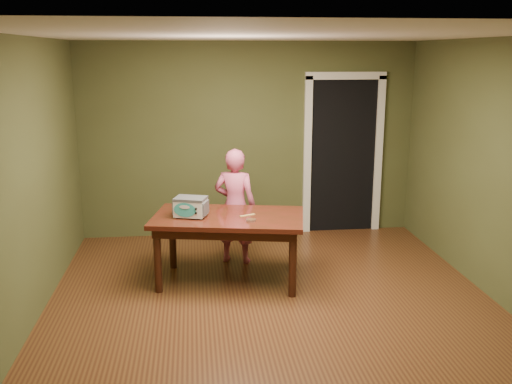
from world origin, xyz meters
TOP-DOWN VIEW (x-y plane):
  - floor at (0.00, 0.00)m, footprint 5.00×5.00m
  - room_shell at (0.00, 0.00)m, footprint 4.52×5.02m
  - doorway at (1.30, 2.78)m, footprint 1.10×0.66m
  - dining_table at (-0.39, 0.79)m, footprint 1.74×1.19m
  - toy_oven at (-0.79, 0.79)m, footprint 0.39×0.32m
  - baking_pan at (-0.18, 0.56)m, footprint 0.10×0.10m
  - spatula at (-0.19, 0.76)m, footprint 0.17×0.10m
  - child at (-0.28, 1.40)m, footprint 0.58×0.47m

SIDE VIEW (x-z plane):
  - floor at x=0.00m, z-range 0.00..0.00m
  - dining_table at x=-0.39m, z-range 0.28..1.03m
  - child at x=-0.28m, z-range 0.00..1.38m
  - spatula at x=-0.19m, z-range 0.75..0.76m
  - baking_pan at x=-0.18m, z-range 0.75..0.77m
  - toy_oven at x=-0.79m, z-range 0.76..0.97m
  - doorway at x=1.30m, z-range -0.07..2.18m
  - room_shell at x=0.00m, z-range 0.40..3.01m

